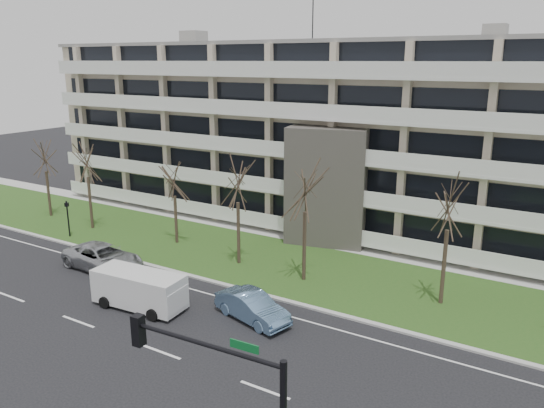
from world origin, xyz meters
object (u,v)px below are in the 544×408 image
Objects in this scene: pedestrian_signal at (68,214)px; white_van at (140,287)px; silver_pickup at (103,257)px; blue_sedan at (252,307)px; traffic_signal at (229,406)px.

white_van is at bearing -48.60° from pedestrian_signal.
silver_pickup reaches higher than blue_sedan.
silver_pickup is at bearing -47.98° from pedestrian_signal.
white_van reaches higher than blue_sedan.
blue_sedan is at bearing 117.51° from traffic_signal.
traffic_signal reaches higher than silver_pickup.
traffic_signal reaches higher than pedestrian_signal.
traffic_signal is (12.94, -9.27, 2.81)m from white_van.
pedestrian_signal is at bearing 70.03° from silver_pickup.
blue_sedan is at bearing -36.22° from pedestrian_signal.
traffic_signal reaches higher than blue_sedan.
traffic_signal is (19.27, -12.19, 3.24)m from silver_pickup.
pedestrian_signal reaches higher than silver_pickup.
traffic_signal is at bearing -39.91° from white_van.
white_van is at bearing 141.53° from traffic_signal.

